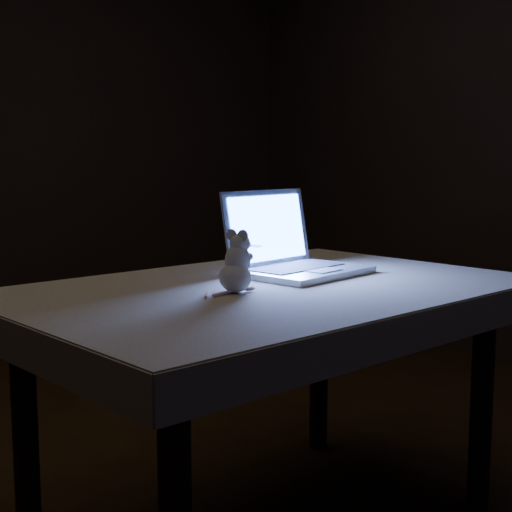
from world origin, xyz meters
TOP-DOWN VIEW (x-y plane):
  - floor at (0.00, 0.00)m, footprint 5.00×5.00m
  - table at (0.29, -0.41)m, footprint 1.40×1.03m
  - tablecloth at (0.21, -0.38)m, footprint 1.59×1.29m
  - laptop at (0.48, -0.32)m, footprint 0.43×0.40m
  - plush_mouse at (0.16, -0.45)m, footprint 0.15×0.15m

SIDE VIEW (x-z plane):
  - floor at x=0.00m, z-range 0.00..0.00m
  - table at x=0.29m, z-range 0.00..0.69m
  - tablecloth at x=0.21m, z-range 0.60..0.69m
  - plush_mouse at x=0.16m, z-range 0.69..0.85m
  - laptop at x=0.48m, z-range 0.69..0.94m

